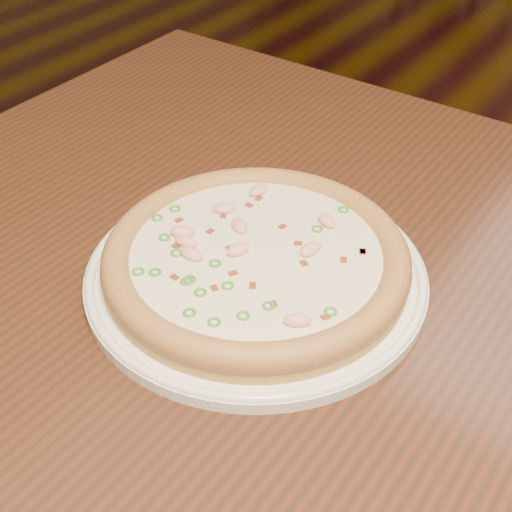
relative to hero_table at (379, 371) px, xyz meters
The scene contains 3 objects.
hero_table is the anchor object (origin of this frame).
plate 0.17m from the hero_table, 157.38° to the right, with size 0.33×0.33×0.02m.
pizza 0.18m from the hero_table, 157.42° to the right, with size 0.29×0.29×0.03m.
Camera 1 is at (-0.10, -0.69, 1.20)m, focal length 50.00 mm.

